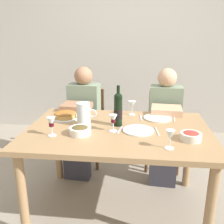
# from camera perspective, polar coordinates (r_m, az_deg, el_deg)

# --- Properties ---
(ground_plane) EXTENTS (8.00, 8.00, 0.00)m
(ground_plane) POSITION_cam_1_polar(r_m,az_deg,el_deg) (2.46, 1.24, -20.53)
(ground_plane) COLOR gray
(back_wall) EXTENTS (8.00, 0.10, 2.80)m
(back_wall) POSITION_cam_1_polar(r_m,az_deg,el_deg) (3.91, 4.08, 15.85)
(back_wall) COLOR #B2ADA3
(back_wall) RESTS_ON ground
(dining_table) EXTENTS (1.50, 1.00, 0.76)m
(dining_table) POSITION_cam_1_polar(r_m,az_deg,el_deg) (2.11, 1.36, -6.13)
(dining_table) COLOR #9E7A51
(dining_table) RESTS_ON ground
(wine_bottle) EXTENTS (0.07, 0.07, 0.35)m
(wine_bottle) POSITION_cam_1_polar(r_m,az_deg,el_deg) (2.10, 1.39, 0.63)
(wine_bottle) COLOR black
(wine_bottle) RESTS_ON dining_table
(water_pitcher) EXTENTS (0.17, 0.11, 0.20)m
(water_pitcher) POSITION_cam_1_polar(r_m,az_deg,el_deg) (2.14, -6.37, -0.77)
(water_pitcher) COLOR silver
(water_pitcher) RESTS_ON dining_table
(baked_tart) EXTENTS (0.27, 0.27, 0.06)m
(baked_tart) POSITION_cam_1_polar(r_m,az_deg,el_deg) (2.36, -10.60, -0.72)
(baked_tart) COLOR silver
(baked_tart) RESTS_ON dining_table
(salad_bowl) EXTENTS (0.16, 0.16, 0.07)m
(salad_bowl) POSITION_cam_1_polar(r_m,az_deg,el_deg) (1.94, 17.37, -5.14)
(salad_bowl) COLOR silver
(salad_bowl) RESTS_ON dining_table
(olive_bowl) EXTENTS (0.17, 0.17, 0.07)m
(olive_bowl) POSITION_cam_1_polar(r_m,az_deg,el_deg) (1.97, -7.23, -4.07)
(olive_bowl) COLOR white
(olive_bowl) RESTS_ON dining_table
(wine_glass_left_diner) EXTENTS (0.06, 0.06, 0.13)m
(wine_glass_left_diner) POSITION_cam_1_polar(r_m,az_deg,el_deg) (1.74, 12.98, -5.20)
(wine_glass_left_diner) COLOR silver
(wine_glass_left_diner) RESTS_ON dining_table
(wine_glass_right_diner) EXTENTS (0.07, 0.07, 0.14)m
(wine_glass_right_diner) POSITION_cam_1_polar(r_m,az_deg,el_deg) (1.99, 0.28, -1.72)
(wine_glass_right_diner) COLOR silver
(wine_glass_right_diner) RESTS_ON dining_table
(wine_glass_centre) EXTENTS (0.07, 0.07, 0.15)m
(wine_glass_centre) POSITION_cam_1_polar(r_m,az_deg,el_deg) (1.96, -13.54, -2.39)
(wine_glass_centre) COLOR silver
(wine_glass_centre) RESTS_ON dining_table
(wine_glass_spare) EXTENTS (0.07, 0.07, 0.13)m
(wine_glass_spare) POSITION_cam_1_polar(r_m,az_deg,el_deg) (2.40, 4.55, 1.57)
(wine_glass_spare) COLOR silver
(wine_glass_spare) RESTS_ON dining_table
(dinner_plate_left_setting) EXTENTS (0.25, 0.25, 0.01)m
(dinner_plate_left_setting) POSITION_cam_1_polar(r_m,az_deg,el_deg) (2.04, 5.96, -4.11)
(dinner_plate_left_setting) COLOR white
(dinner_plate_left_setting) RESTS_ON dining_table
(dinner_plate_right_setting) EXTENTS (0.25, 0.25, 0.01)m
(dinner_plate_right_setting) POSITION_cam_1_polar(r_m,az_deg,el_deg) (2.35, 10.23, -1.31)
(dinner_plate_right_setting) COLOR silver
(dinner_plate_right_setting) RESTS_ON dining_table
(fork_left_setting) EXTENTS (0.04, 0.16, 0.00)m
(fork_left_setting) POSITION_cam_1_polar(r_m,az_deg,el_deg) (2.05, 1.75, -4.05)
(fork_left_setting) COLOR silver
(fork_left_setting) RESTS_ON dining_table
(knife_left_setting) EXTENTS (0.03, 0.18, 0.00)m
(knife_left_setting) POSITION_cam_1_polar(r_m,az_deg,el_deg) (2.05, 10.17, -4.33)
(knife_left_setting) COLOR silver
(knife_left_setting) RESTS_ON dining_table
(knife_right_setting) EXTENTS (0.03, 0.18, 0.00)m
(knife_right_setting) POSITION_cam_1_polar(r_m,az_deg,el_deg) (2.37, 13.84, -1.50)
(knife_right_setting) COLOR silver
(knife_right_setting) RESTS_ON dining_table
(spoon_right_setting) EXTENTS (0.02, 0.16, 0.00)m
(spoon_right_setting) POSITION_cam_1_polar(r_m,az_deg,el_deg) (2.35, 6.57, -1.27)
(spoon_right_setting) COLOR silver
(spoon_right_setting) RESTS_ON dining_table
(chair_left) EXTENTS (0.43, 0.43, 0.87)m
(chair_left) POSITION_cam_1_polar(r_m,az_deg,el_deg) (3.06, -5.52, -1.98)
(chair_left) COLOR brown
(chair_left) RESTS_ON ground
(diner_left) EXTENTS (0.35, 0.52, 1.16)m
(diner_left) POSITION_cam_1_polar(r_m,az_deg,el_deg) (2.80, -6.82, -1.27)
(diner_left) COLOR gray
(diner_left) RESTS_ON ground
(chair_right) EXTENTS (0.43, 0.43, 0.87)m
(chair_right) POSITION_cam_1_polar(r_m,az_deg,el_deg) (2.99, 11.55, -2.73)
(chair_right) COLOR brown
(chair_right) RESTS_ON ground
(diner_right) EXTENTS (0.35, 0.52, 1.16)m
(diner_right) POSITION_cam_1_polar(r_m,az_deg,el_deg) (2.73, 11.84, -2.07)
(diner_right) COLOR gray
(diner_right) RESTS_ON ground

